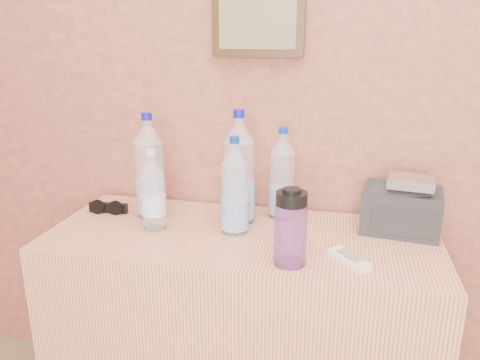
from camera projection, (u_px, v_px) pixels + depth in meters
name	position (u px, v px, depth m)	size (l,w,h in m)	color
picture_frame	(258.00, 16.00, 1.49)	(0.30, 0.03, 0.25)	#382311
dresser	(241.00, 337.00, 1.57)	(1.20, 0.50, 0.75)	tan
pet_large_a	(150.00, 171.00, 1.56)	(0.10, 0.10, 0.35)	silver
pet_large_b	(239.00, 174.00, 1.51)	(0.10, 0.10, 0.37)	white
pet_large_c	(282.00, 178.00, 1.56)	(0.08, 0.08, 0.31)	white
pet_large_d	(235.00, 191.00, 1.43)	(0.08, 0.08, 0.30)	silver
pet_small	(153.00, 194.00, 1.46)	(0.07, 0.07, 0.26)	silver
nalgene_bottle	(291.00, 228.00, 1.23)	(0.09, 0.09, 0.21)	#6F3586
sunglasses	(108.00, 208.00, 1.62)	(0.14, 0.05, 0.04)	black
ac_remote	(349.00, 259.00, 1.27)	(0.13, 0.04, 0.02)	silver
toiletry_bag	(401.00, 207.00, 1.45)	(0.23, 0.17, 0.16)	black
foil_packet	(411.00, 182.00, 1.40)	(0.13, 0.11, 0.03)	silver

